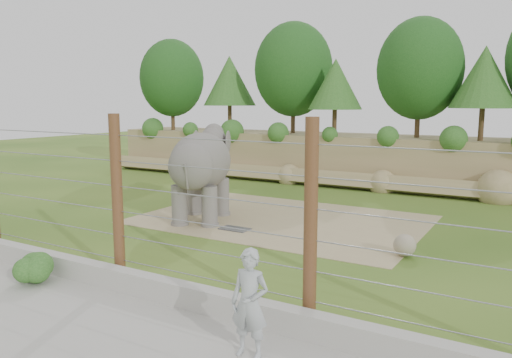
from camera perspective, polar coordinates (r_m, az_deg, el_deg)
The scene contains 11 objects.
ground at distance 16.09m, azimuth -3.63°, elevation -6.58°, with size 90.00×90.00×0.00m, color #305618.
back_embankment at distance 26.78m, azimuth 12.88°, elevation 7.94°, with size 30.00×5.52×8.77m.
dirt_patch at distance 18.34m, azimuth 2.94°, elevation -4.62°, with size 10.00×7.00×0.02m, color tan.
drain_grate at distance 16.89m, azimuth -2.43°, elevation -5.71°, with size 1.00×0.60×0.03m, color #262628.
elephant at distance 18.04m, azimuth -6.29°, elevation 0.48°, with size 1.77×4.12×3.34m, color #5B5751, non-canonical shape.
stone_ball at distance 14.53m, azimuth 16.63°, elevation -7.27°, with size 0.62×0.62×0.62m, color gray.
retaining_wall at distance 12.38m, azimuth -16.92°, elevation -10.50°, with size 26.00×0.35×0.50m, color #AAA99E.
walkway at distance 11.31m, azimuth -24.54°, elevation -14.13°, with size 26.00×4.00×0.01m, color #AAA99E.
barrier_fence at distance 12.27m, azimuth -15.57°, elevation -2.15°, with size 20.26×0.26×4.00m.
walkway_shrub at distance 13.01m, azimuth -24.18°, elevation -9.42°, with size 0.71×0.71×0.71m, color #23571B.
zookeeper at distance 8.55m, azimuth -0.72°, elevation -14.03°, with size 0.68×0.45×1.87m, color silver.
Camera 1 is at (8.71, -12.84, 4.26)m, focal length 35.00 mm.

